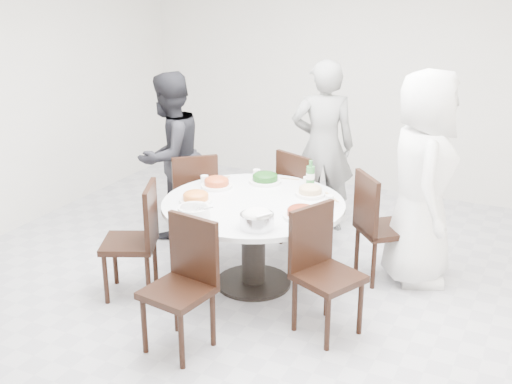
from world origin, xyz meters
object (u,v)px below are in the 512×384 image
at_px(chair_n, 306,198).
at_px(chair_s, 177,289).
at_px(chair_sw, 129,241).
at_px(diner_middle, 323,147).
at_px(diner_left, 170,156).
at_px(diner_right, 422,179).
at_px(rice_bowl, 257,221).
at_px(beverage_bottle, 310,174).
at_px(chair_nw, 192,199).
at_px(chair_ne, 385,227).
at_px(soup_bowl, 194,211).
at_px(chair_se, 329,274).
at_px(dining_table, 253,244).

height_order(chair_n, chair_s, same).
relative_size(chair_sw, diner_middle, 0.55).
relative_size(chair_sw, diner_left, 0.58).
height_order(diner_right, rice_bowl, diner_right).
distance_m(diner_left, beverage_bottle, 1.52).
relative_size(chair_nw, beverage_bottle, 3.81).
distance_m(rice_bowl, beverage_bottle, 1.01).
distance_m(chair_n, chair_nw, 1.09).
height_order(diner_left, beverage_bottle, diner_left).
height_order(chair_ne, chair_nw, same).
bearing_deg(soup_bowl, chair_n, 75.80).
bearing_deg(chair_sw, diner_middle, 130.73).
height_order(chair_s, diner_right, diner_right).
height_order(chair_n, beverage_bottle, beverage_bottle).
relative_size(chair_ne, beverage_bottle, 3.81).
distance_m(chair_se, diner_right, 1.30).
xyz_separation_m(chair_ne, diner_right, (0.25, 0.11, 0.43)).
distance_m(chair_ne, chair_nw, 1.84).
distance_m(chair_sw, soup_bowl, 0.65).
distance_m(chair_nw, chair_se, 1.94).
relative_size(dining_table, beverage_bottle, 6.02).
distance_m(diner_right, soup_bowl, 1.91).
bearing_deg(chair_se, dining_table, 86.30).
bearing_deg(chair_n, beverage_bottle, 136.82).
bearing_deg(diner_right, chair_nw, 77.82).
bearing_deg(chair_se, beverage_bottle, 53.23).
height_order(chair_nw, chair_sw, same).
bearing_deg(diner_middle, dining_table, 63.51).
bearing_deg(dining_table, soup_bowl, -120.03).
xyz_separation_m(diner_right, beverage_bottle, (-0.92, -0.19, -0.03)).
xyz_separation_m(chair_nw, diner_right, (2.09, 0.24, 0.43)).
relative_size(chair_nw, chair_se, 1.00).
height_order(dining_table, soup_bowl, soup_bowl).
bearing_deg(chair_se, diner_left, 86.71).
distance_m(chair_ne, chair_n, 0.93).
relative_size(chair_nw, rice_bowl, 3.74).
xyz_separation_m(chair_se, diner_left, (-2.04, 1.08, 0.34)).
distance_m(chair_s, diner_middle, 2.57).
relative_size(chair_n, diner_left, 0.58).
bearing_deg(dining_table, chair_s, -92.21).
xyz_separation_m(chair_sw, rice_bowl, (1.10, 0.11, 0.33)).
bearing_deg(diner_middle, chair_nw, 21.35).
distance_m(chair_s, soup_bowl, 0.74).
bearing_deg(soup_bowl, diner_right, 38.88).
height_order(dining_table, chair_se, chair_se).
height_order(dining_table, diner_right, diner_right).
bearing_deg(chair_ne, diner_left, 48.08).
height_order(diner_middle, soup_bowl, diner_middle).
bearing_deg(beverage_bottle, rice_bowl, -91.58).
distance_m(diner_right, diner_left, 2.43).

